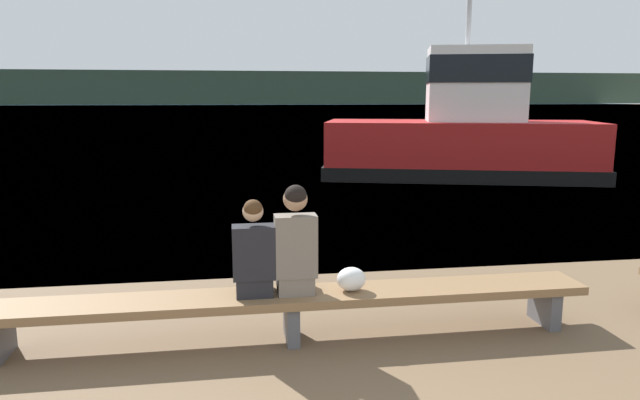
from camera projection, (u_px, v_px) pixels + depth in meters
name	position (u px, v px, depth m)	size (l,w,h in m)	color
water_surface	(233.00, 107.00, 124.15)	(240.00, 240.00, 0.00)	#386084
far_shoreline	(232.00, 88.00, 175.91)	(600.00, 12.00, 9.84)	#2D3D2D
bench_main	(291.00, 302.00, 5.48)	(5.88, 0.54, 0.47)	brown
person_left	(254.00, 255.00, 5.35)	(0.40, 0.37, 0.93)	black
person_right	(295.00, 244.00, 5.38)	(0.40, 0.38, 1.06)	#70665B
shopping_bag	(351.00, 279.00, 5.52)	(0.28, 0.24, 0.23)	white
tugboat_red	(462.00, 137.00, 16.40)	(8.18, 4.81, 6.23)	#A81919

